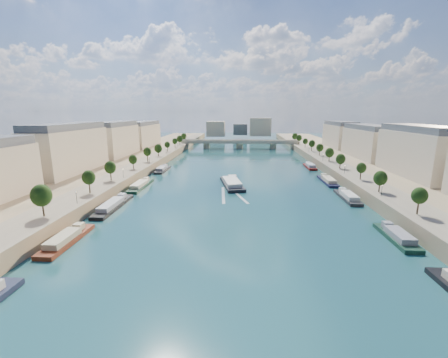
# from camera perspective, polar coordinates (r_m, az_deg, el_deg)

# --- Properties ---
(ground) EXTENTS (700.00, 700.00, 0.00)m
(ground) POSITION_cam_1_polar(r_m,az_deg,el_deg) (165.93, 2.63, 0.55)
(ground) COLOR #0D3639
(ground) RESTS_ON ground
(quay_left) EXTENTS (44.00, 520.00, 5.00)m
(quay_left) POSITION_cam_1_polar(r_m,az_deg,el_deg) (181.15, -20.78, 1.57)
(quay_left) COLOR #9E8460
(quay_left) RESTS_ON ground
(quay_right) EXTENTS (44.00, 520.00, 5.00)m
(quay_right) POSITION_cam_1_polar(r_m,az_deg,el_deg) (179.66, 26.27, 0.99)
(quay_right) COLOR #9E8460
(quay_right) RESTS_ON ground
(pave_left) EXTENTS (14.00, 520.00, 0.10)m
(pave_left) POSITION_cam_1_polar(r_m,az_deg,el_deg) (175.11, -16.36, 2.38)
(pave_left) COLOR gray
(pave_left) RESTS_ON quay_left
(pave_right) EXTENTS (14.00, 520.00, 0.10)m
(pave_right) POSITION_cam_1_polar(r_m,az_deg,el_deg) (173.89, 21.79, 1.91)
(pave_right) COLOR gray
(pave_right) RESTS_ON quay_right
(trees_left) EXTENTS (4.80, 268.80, 8.26)m
(trees_left) POSITION_cam_1_polar(r_m,az_deg,el_deg) (175.47, -15.64, 4.24)
(trees_left) COLOR #382B1E
(trees_left) RESTS_ON ground
(trees_right) EXTENTS (4.80, 268.80, 8.26)m
(trees_right) POSITION_cam_1_polar(r_m,az_deg,el_deg) (181.85, 20.37, 4.20)
(trees_right) COLOR #382B1E
(trees_right) RESTS_ON ground
(lamps_left) EXTENTS (0.36, 200.36, 4.28)m
(lamps_left) POSITION_cam_1_polar(r_m,az_deg,el_deg) (163.88, -16.09, 2.68)
(lamps_left) COLOR black
(lamps_left) RESTS_ON ground
(lamps_right) EXTENTS (0.36, 200.36, 4.28)m
(lamps_right) POSITION_cam_1_polar(r_m,az_deg,el_deg) (176.78, 19.98, 3.12)
(lamps_right) COLOR black
(lamps_right) RESTS_ON ground
(buildings_left) EXTENTS (16.00, 226.00, 23.20)m
(buildings_left) POSITION_cam_1_polar(r_m,az_deg,el_deg) (195.52, -23.19, 6.28)
(buildings_left) COLOR beige
(buildings_left) RESTS_ON ground
(buildings_right) EXTENTS (16.00, 226.00, 23.20)m
(buildings_right) POSITION_cam_1_polar(r_m,az_deg,el_deg) (193.89, 28.88, 5.68)
(buildings_right) COLOR beige
(buildings_right) RESTS_ON ground
(skyline) EXTENTS (79.00, 42.00, 22.00)m
(skyline) POSITION_cam_1_polar(r_m,az_deg,el_deg) (382.24, 3.60, 9.68)
(skyline) COLOR beige
(skyline) RESTS_ON ground
(bridge) EXTENTS (112.00, 12.00, 8.15)m
(bridge) POSITION_cam_1_polar(r_m,az_deg,el_deg) (290.02, 2.99, 6.81)
(bridge) COLOR #C1B79E
(bridge) RESTS_ON ground
(tour_barge) EXTENTS (13.54, 29.53, 3.87)m
(tour_barge) POSITION_cam_1_polar(r_m,az_deg,el_deg) (144.49, 1.53, -0.84)
(tour_barge) COLOR black
(tour_barge) RESTS_ON ground
(wake) EXTENTS (12.60, 26.02, 0.04)m
(wake) POSITION_cam_1_polar(r_m,az_deg,el_deg) (128.73, 1.29, -3.03)
(wake) COLOR silver
(wake) RESTS_ON ground
(moored_barges_left) EXTENTS (5.00, 155.53, 3.60)m
(moored_barges_left) POSITION_cam_1_polar(r_m,az_deg,el_deg) (120.04, -20.12, -4.60)
(moored_barges_left) COLOR #1A213B
(moored_barges_left) RESTS_ON ground
(moored_barges_right) EXTENTS (5.00, 162.27, 3.60)m
(moored_barges_right) POSITION_cam_1_polar(r_m,az_deg,el_deg) (128.75, 23.07, -3.70)
(moored_barges_right) COLOR black
(moored_barges_right) RESTS_ON ground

